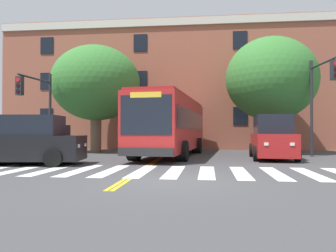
% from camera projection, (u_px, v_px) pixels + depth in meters
% --- Properties ---
extents(ground_plane, '(120.00, 120.00, 0.00)m').
position_uv_depth(ground_plane, '(166.00, 181.00, 9.58)').
color(ground_plane, '#424244').
extents(crosswalk, '(13.58, 3.96, 0.01)m').
position_uv_depth(crosswalk, '(158.00, 171.00, 11.93)').
color(crosswalk, white).
rests_on(crosswalk, ground).
extents(lane_line_yellow_inner, '(0.12, 36.00, 0.01)m').
position_uv_depth(lane_line_yellow_inner, '(173.00, 150.00, 25.92)').
color(lane_line_yellow_inner, gold).
rests_on(lane_line_yellow_inner, ground).
extents(lane_line_yellow_outer, '(0.12, 36.00, 0.01)m').
position_uv_depth(lane_line_yellow_outer, '(175.00, 150.00, 25.91)').
color(lane_line_yellow_outer, gold).
rests_on(lane_line_yellow_outer, ground).
extents(city_bus, '(3.74, 11.46, 3.44)m').
position_uv_depth(city_bus, '(171.00, 124.00, 19.55)').
color(city_bus, '#B22323').
rests_on(city_bus, ground).
extents(car_tan_near_lane, '(2.28, 4.68, 1.80)m').
position_uv_depth(car_tan_near_lane, '(46.00, 143.00, 17.16)').
color(car_tan_near_lane, tan).
rests_on(car_tan_near_lane, ground).
extents(car_red_far_lane, '(2.43, 4.84, 2.31)m').
position_uv_depth(car_red_far_lane, '(272.00, 138.00, 17.24)').
color(car_red_far_lane, '#AD1E1E').
rests_on(car_red_far_lane, ground).
extents(car_navy_behind_bus, '(2.66, 4.96, 2.20)m').
position_uv_depth(car_navy_behind_bus, '(188.00, 136.00, 28.79)').
color(car_navy_behind_bus, navy).
rests_on(car_navy_behind_bus, ground).
extents(car_black_cross_street, '(5.08, 2.64, 2.16)m').
position_uv_depth(car_black_cross_street, '(26.00, 141.00, 14.30)').
color(car_black_cross_street, black).
rests_on(car_black_cross_street, ground).
extents(traffic_light_near_corner, '(0.53, 2.91, 5.58)m').
position_uv_depth(traffic_light_near_corner, '(320.00, 90.00, 17.87)').
color(traffic_light_near_corner, '#28282D').
rests_on(traffic_light_near_corner, ground).
extents(traffic_light_far_corner, '(0.52, 3.20, 5.02)m').
position_uv_depth(traffic_light_far_corner, '(38.00, 100.00, 18.93)').
color(traffic_light_far_corner, '#28282D').
rests_on(traffic_light_far_corner, ground).
extents(street_tree_curbside_large, '(8.39, 8.47, 7.67)m').
position_uv_depth(street_tree_curbside_large, '(271.00, 79.00, 21.64)').
color(street_tree_curbside_large, brown).
rests_on(street_tree_curbside_large, ground).
extents(street_tree_curbside_small, '(8.60, 8.59, 7.44)m').
position_uv_depth(street_tree_curbside_small, '(96.00, 83.00, 22.84)').
color(street_tree_curbside_small, brown).
rests_on(street_tree_curbside_small, ground).
extents(building_facade, '(39.39, 6.39, 10.57)m').
position_uv_depth(building_facade, '(236.00, 87.00, 28.49)').
color(building_facade, '#9E5642').
rests_on(building_facade, ground).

